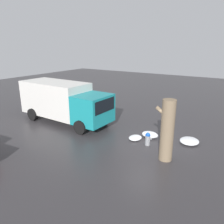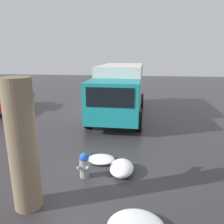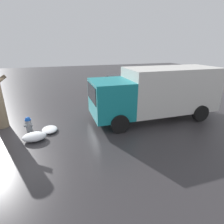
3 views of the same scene
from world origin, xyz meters
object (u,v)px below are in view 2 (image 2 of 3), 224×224
(delivery_truck, at_px, (120,88))
(parked_car, at_px, (7,99))
(fire_hydrant, at_px, (84,165))
(tree_trunk, at_px, (23,146))

(delivery_truck, xyz_separation_m, parked_car, (0.21, 7.17, -0.85))
(delivery_truck, bearing_deg, parked_car, -0.25)
(fire_hydrant, xyz_separation_m, tree_trunk, (-1.37, 1.00, 1.14))
(parked_car, bearing_deg, delivery_truck, 172.92)
(tree_trunk, bearing_deg, parked_car, 34.49)
(fire_hydrant, height_order, tree_trunk, tree_trunk)
(fire_hydrant, distance_m, delivery_truck, 6.90)
(fire_hydrant, relative_size, parked_car, 0.18)
(fire_hydrant, bearing_deg, delivery_truck, 129.12)
(delivery_truck, distance_m, parked_car, 7.22)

